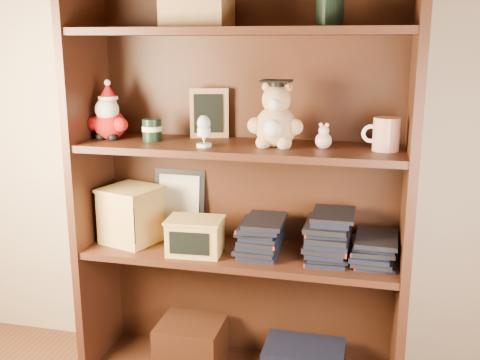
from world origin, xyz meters
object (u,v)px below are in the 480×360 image
Objects in this scene: teacher_mug at (385,134)px; treats_box at (131,214)px; grad_teddy_bear at (276,121)px; bookcase at (243,188)px.

treats_box is (-0.93, -0.00, -0.35)m from teacher_mug.
grad_teddy_bear is at bearing -0.63° from treats_box.
grad_teddy_bear is (0.13, -0.06, 0.26)m from bookcase.
bookcase is 0.30m from grad_teddy_bear.
teacher_mug is (0.50, -0.05, 0.23)m from bookcase.
bookcase reaches higher than treats_box.
teacher_mug is at bearing -5.78° from bookcase.
treats_box is (-0.56, 0.01, -0.38)m from grad_teddy_bear.
grad_teddy_bear is 1.88× the size of teacher_mug.
grad_teddy_bear is 0.68m from treats_box.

